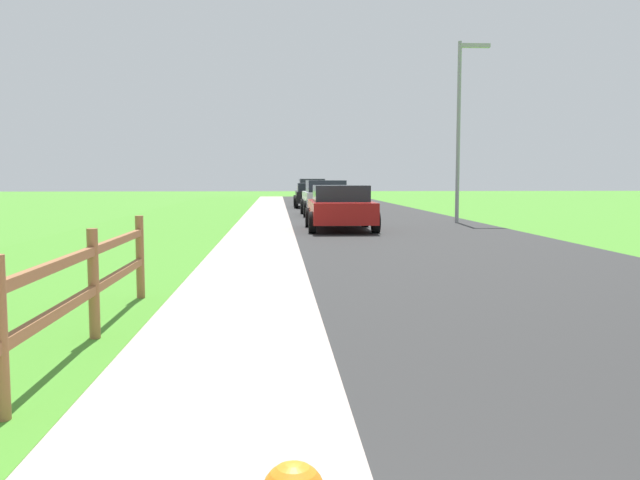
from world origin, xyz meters
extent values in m
plane|color=#468A2A|center=(0.00, 25.00, 0.00)|extent=(120.00, 120.00, 0.00)
cube|color=#292929|center=(3.50, 27.00, 0.00)|extent=(7.00, 66.00, 0.01)
cube|color=#B49C95|center=(-3.00, 27.00, 0.00)|extent=(6.00, 66.00, 0.01)
cube|color=#468A2A|center=(-4.50, 27.00, 0.01)|extent=(5.00, 66.00, 0.00)
cube|color=#CB6115|center=(-0.47, 0.89, 0.82)|extent=(0.04, 0.04, 0.04)
cylinder|color=#915E39|center=(-2.38, 5.99, 0.57)|extent=(0.11, 0.11, 1.13)
cylinder|color=#915E39|center=(-2.38, 8.33, 0.57)|extent=(0.11, 0.11, 1.13)
cube|color=#915E39|center=(-2.38, 3.65, 0.51)|extent=(0.07, 9.36, 0.09)
cube|color=maroon|center=(1.50, 20.41, 0.60)|extent=(1.93, 4.25, 0.64)
cube|color=#1E232B|center=(1.50, 20.31, 1.17)|extent=(1.69, 1.91, 0.50)
cylinder|color=black|center=(0.56, 21.74, 0.33)|extent=(0.22, 0.65, 0.65)
cylinder|color=black|center=(2.46, 21.72, 0.33)|extent=(0.22, 0.65, 0.65)
cylinder|color=black|center=(0.54, 19.10, 0.33)|extent=(0.22, 0.65, 0.65)
cylinder|color=black|center=(2.44, 19.09, 0.33)|extent=(0.22, 0.65, 0.65)
cube|color=#B7BABF|center=(1.61, 28.81, 0.67)|extent=(1.87, 4.34, 0.75)
cube|color=#1E232B|center=(1.61, 28.64, 1.30)|extent=(1.63, 2.37, 0.50)
cylinder|color=black|center=(0.69, 30.14, 0.35)|extent=(0.23, 0.71, 0.70)
cylinder|color=black|center=(2.51, 30.16, 0.35)|extent=(0.23, 0.71, 0.70)
cylinder|color=black|center=(0.72, 27.46, 0.35)|extent=(0.23, 0.71, 0.70)
cylinder|color=black|center=(2.54, 27.48, 0.35)|extent=(0.23, 0.71, 0.70)
cube|color=black|center=(1.48, 37.38, 0.59)|extent=(1.89, 4.50, 0.63)
cube|color=#1E232B|center=(1.48, 37.39, 1.14)|extent=(1.64, 2.10, 0.46)
cylinder|color=black|center=(0.58, 38.78, 0.33)|extent=(0.23, 0.66, 0.65)
cylinder|color=black|center=(2.42, 38.76, 0.33)|extent=(0.23, 0.66, 0.65)
cylinder|color=black|center=(0.54, 36.01, 0.33)|extent=(0.23, 0.66, 0.65)
cylinder|color=black|center=(2.38, 35.98, 0.33)|extent=(0.23, 0.66, 0.65)
cube|color=#C6B793|center=(1.92, 46.25, 0.69)|extent=(1.93, 4.38, 0.75)
cube|color=#1E232B|center=(1.92, 46.10, 1.34)|extent=(1.70, 2.27, 0.54)
cylinder|color=black|center=(0.96, 47.61, 0.38)|extent=(0.22, 0.76, 0.76)
cylinder|color=black|center=(2.89, 47.61, 0.38)|extent=(0.22, 0.76, 0.76)
cylinder|color=black|center=(0.96, 44.89, 0.38)|extent=(0.22, 0.76, 0.76)
cylinder|color=black|center=(2.89, 44.89, 0.38)|extent=(0.22, 0.76, 0.76)
cylinder|color=gray|center=(6.13, 23.63, 3.29)|extent=(0.14, 0.14, 6.58)
cube|color=#999999|center=(6.68, 23.63, 6.43)|extent=(1.10, 0.20, 0.14)
camera|label=1|loc=(-0.52, -0.92, 1.64)|focal=37.88mm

